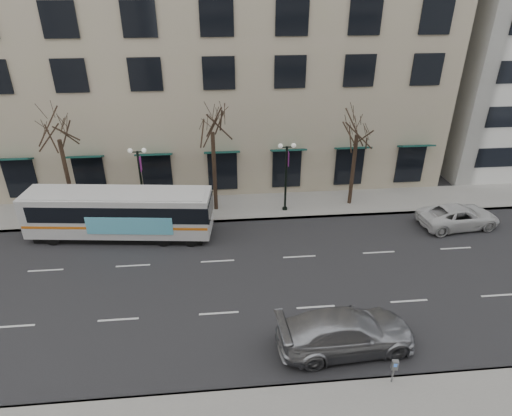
{
  "coord_description": "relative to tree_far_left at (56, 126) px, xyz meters",
  "views": [
    {
      "loc": [
        0.32,
        -19.06,
        14.87
      ],
      "look_at": [
        2.24,
        1.38,
        4.0
      ],
      "focal_mm": 30.0,
      "sensor_mm": 36.0,
      "label": 1
    }
  ],
  "objects": [
    {
      "name": "building_hotel",
      "position": [
        8.0,
        12.2,
        5.3
      ],
      "size": [
        40.0,
        20.0,
        24.0
      ],
      "primitive_type": "cube",
      "color": "#B3A989",
      "rests_on": "ground"
    },
    {
      "name": "lamp_post_left",
      "position": [
        5.01,
        -0.6,
        -3.75
      ],
      "size": [
        1.22,
        0.45,
        5.21
      ],
      "color": "black",
      "rests_on": "ground"
    },
    {
      "name": "ground",
      "position": [
        10.0,
        -8.8,
        -6.7
      ],
      "size": [
        160.0,
        160.0,
        0.0
      ],
      "primitive_type": "plane",
      "color": "black",
      "rests_on": "ground"
    },
    {
      "name": "silver_car",
      "position": [
        15.73,
        -13.88,
        -5.78
      ],
      "size": [
        6.48,
        3.01,
        1.83
      ],
      "primitive_type": "imported",
      "rotation": [
        0.0,
        0.0,
        1.64
      ],
      "color": "#9D9FA4",
      "rests_on": "ground"
    },
    {
      "name": "tree_far_right",
      "position": [
        20.0,
        0.0,
        -0.28
      ],
      "size": [
        3.6,
        3.6,
        8.06
      ],
      "color": "black",
      "rests_on": "ground"
    },
    {
      "name": "city_bus",
      "position": [
        3.89,
        -3.01,
        -4.95
      ],
      "size": [
        12.05,
        3.89,
        3.21
      ],
      "rotation": [
        0.0,
        0.0,
        -0.11
      ],
      "color": "silver",
      "rests_on": "ground"
    },
    {
      "name": "sidewalk_far",
      "position": [
        15.0,
        0.2,
        -6.62
      ],
      "size": [
        80.0,
        4.0,
        0.15
      ],
      "primitive_type": "cube",
      "color": "gray",
      "rests_on": "ground"
    },
    {
      "name": "tree_far_left",
      "position": [
        0.0,
        0.0,
        0.0
      ],
      "size": [
        3.6,
        3.6,
        8.34
      ],
      "color": "black",
      "rests_on": "ground"
    },
    {
      "name": "tree_far_mid",
      "position": [
        10.0,
        0.0,
        0.21
      ],
      "size": [
        3.6,
        3.6,
        8.55
      ],
      "color": "black",
      "rests_on": "ground"
    },
    {
      "name": "lamp_post_right",
      "position": [
        15.01,
        -0.6,
        -3.75
      ],
      "size": [
        1.22,
        0.45,
        5.21
      ],
      "color": "black",
      "rests_on": "ground"
    },
    {
      "name": "pay_station",
      "position": [
        17.09,
        -16.1,
        -5.68
      ],
      "size": [
        0.28,
        0.2,
        1.2
      ],
      "rotation": [
        0.0,
        0.0,
        -0.14
      ],
      "color": "slate",
      "rests_on": "sidewalk_near"
    },
    {
      "name": "white_pickup",
      "position": [
        26.45,
        -3.81,
        -5.94
      ],
      "size": [
        5.68,
        3.04,
        1.52
      ],
      "primitive_type": "imported",
      "rotation": [
        0.0,
        0.0,
        1.67
      ],
      "color": "silver",
      "rests_on": "ground"
    }
  ]
}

